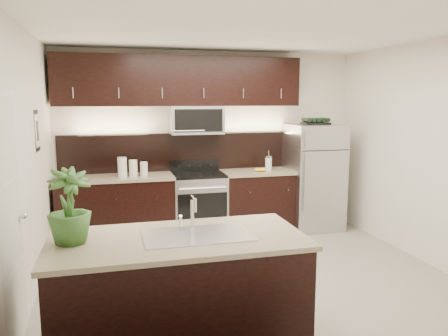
% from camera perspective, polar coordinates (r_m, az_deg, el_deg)
% --- Properties ---
extents(ground, '(4.50, 4.50, 0.00)m').
position_cam_1_polar(ground, '(5.06, 3.39, -14.22)').
color(ground, gray).
rests_on(ground, ground).
extents(room_walls, '(4.52, 4.02, 2.71)m').
position_cam_1_polar(room_walls, '(4.60, 2.41, 5.25)').
color(room_walls, beige).
rests_on(room_walls, ground).
extents(counter_run, '(3.51, 0.65, 0.94)m').
position_cam_1_polar(counter_run, '(6.38, -5.18, -4.90)').
color(counter_run, black).
rests_on(counter_run, ground).
extents(upper_fixtures, '(3.49, 0.40, 1.66)m').
position_cam_1_polar(upper_fixtures, '(6.35, -5.38, 10.22)').
color(upper_fixtures, black).
rests_on(upper_fixtures, counter_run).
extents(island, '(1.96, 0.96, 0.94)m').
position_cam_1_polar(island, '(3.60, -5.87, -16.06)').
color(island, black).
rests_on(island, ground).
extents(sink_faucet, '(0.84, 0.50, 0.28)m').
position_cam_1_polar(sink_faucet, '(3.45, -3.54, -8.48)').
color(sink_faucet, silver).
rests_on(sink_faucet, island).
extents(refrigerator, '(0.78, 0.70, 1.62)m').
position_cam_1_polar(refrigerator, '(6.86, 11.65, -1.18)').
color(refrigerator, '#B2B2B7').
rests_on(refrigerator, ground).
extents(wine_rack, '(0.40, 0.25, 0.10)m').
position_cam_1_polar(wine_rack, '(6.77, 11.87, 5.97)').
color(wine_rack, black).
rests_on(wine_rack, refrigerator).
extents(plant, '(0.40, 0.40, 0.56)m').
position_cam_1_polar(plant, '(3.39, -19.56, -4.73)').
color(plant, '#305C25').
rests_on(plant, island).
extents(canisters, '(0.41, 0.14, 0.27)m').
position_cam_1_polar(canisters, '(6.15, -12.11, 0.03)').
color(canisters, silver).
rests_on(canisters, counter_run).
extents(french_press, '(0.10, 0.10, 0.29)m').
position_cam_1_polar(french_press, '(6.54, 5.83, 0.60)').
color(french_press, silver).
rests_on(french_press, counter_run).
extents(bananas, '(0.20, 0.17, 0.06)m').
position_cam_1_polar(bananas, '(6.46, 4.28, -0.21)').
color(bananas, yellow).
rests_on(bananas, counter_run).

